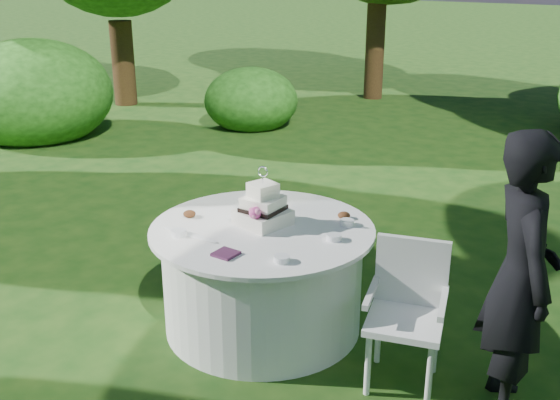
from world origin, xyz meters
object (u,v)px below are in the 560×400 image
object	(u,v)px
napkins	(226,254)
table	(263,277)
chair	(408,303)
guest	(520,277)
cake	(263,209)

from	to	relation	value
napkins	table	bearing A→B (deg)	99.39
napkins	chair	size ratio (longest dim) A/B	0.15
napkins	chair	xyz separation A→B (m)	(1.02, 0.50, -0.26)
napkins	guest	world-z (taller)	guest
napkins	chair	bearing A→B (deg)	26.38
cake	chair	xyz separation A→B (m)	(1.13, -0.04, -0.36)
table	cake	bearing A→B (deg)	119.30
cake	chair	distance (m)	1.18
cake	chair	size ratio (longest dim) A/B	0.47
napkins	table	xyz separation A→B (m)	(-0.08, 0.50, -0.39)
guest	table	size ratio (longest dim) A/B	1.08
guest	chair	bearing A→B (deg)	65.57
napkins	table	world-z (taller)	napkins
guest	table	distance (m)	1.78
napkins	guest	xyz separation A→B (m)	(1.64, 0.58, 0.07)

